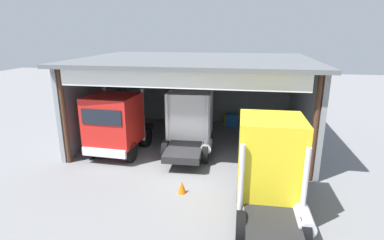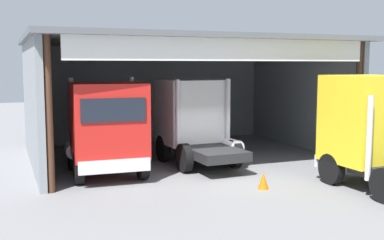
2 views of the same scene
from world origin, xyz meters
TOP-DOWN VIEW (x-y plane):
  - ground_plane at (0.00, 0.00)m, footprint 80.00×80.00m
  - workshop_shed at (0.00, 5.47)m, footprint 13.38×10.04m
  - truck_red_center_bay at (-4.01, 1.62)m, footprint 2.78×5.10m
  - truck_white_right_bay at (-0.06, 2.87)m, footprint 2.74×4.91m
  - truck_yellow_left_bay at (3.99, -3.07)m, footprint 2.51×5.17m
  - oil_drum at (1.79, 8.17)m, footprint 0.58×0.58m
  - tool_cart at (2.14, 7.92)m, footprint 0.90×0.60m
  - traffic_cone at (0.46, -2.02)m, footprint 0.36×0.36m

SIDE VIEW (x-z plane):
  - ground_plane at x=0.00m, z-range 0.00..0.00m
  - traffic_cone at x=0.46m, z-range 0.00..0.56m
  - oil_drum at x=1.79m, z-range 0.00..0.85m
  - tool_cart at x=2.14m, z-range 0.00..1.00m
  - truck_white_right_bay at x=-0.06m, z-range 0.06..3.60m
  - truck_red_center_bay at x=-4.01m, z-range 0.03..3.66m
  - truck_yellow_left_bay at x=3.99m, z-range 0.06..3.82m
  - workshop_shed at x=0.00m, z-range 0.99..6.24m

